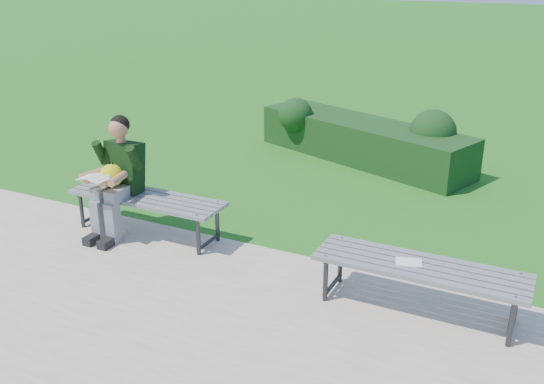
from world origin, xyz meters
TOP-DOWN VIEW (x-y plane):
  - ground at (0.00, 0.00)m, footprint 80.00×80.00m
  - walkway at (0.00, -1.75)m, footprint 30.00×3.50m
  - hedge at (-0.08, 3.39)m, footprint 3.57×2.03m
  - bench_left at (-1.41, -0.26)m, footprint 1.80×0.50m
  - bench_right at (1.65, -0.53)m, footprint 1.80×0.50m
  - seated_boy at (-1.71, -0.36)m, footprint 0.56×0.76m
  - paper_sheet at (1.55, -0.53)m, footprint 0.26×0.21m

SIDE VIEW (x-z plane):
  - ground at x=0.00m, z-range 0.00..0.00m
  - walkway at x=0.00m, z-range 0.00..0.02m
  - hedge at x=-0.08m, z-range -0.10..0.81m
  - bench_left at x=-1.41m, z-range 0.19..0.64m
  - bench_right at x=1.65m, z-range 0.19..0.64m
  - paper_sheet at x=1.55m, z-range 0.47..0.48m
  - seated_boy at x=-1.71m, z-range 0.06..1.37m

